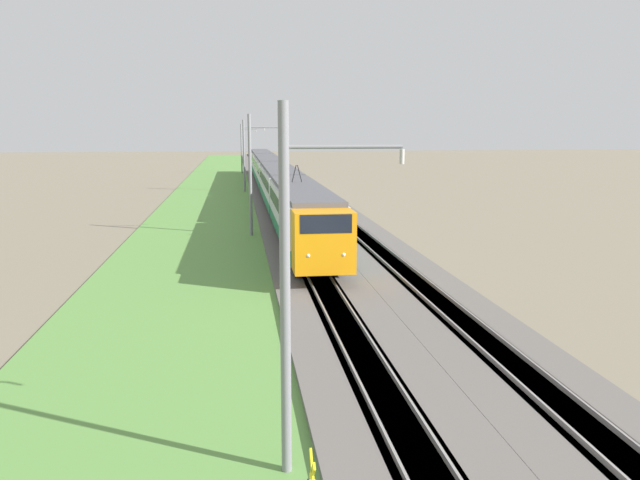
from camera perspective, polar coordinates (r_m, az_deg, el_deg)
The scene contains 10 objects.
ballast_main at distance 55.03m, azimuth -3.59°, elevation 2.59°, with size 240.00×4.40×0.30m.
ballast_adjacent at distance 55.51m, azimuth 0.96°, elevation 2.68°, with size 240.00×4.40×0.30m.
track_main at distance 55.02m, azimuth -3.59°, elevation 2.60°, with size 240.00×1.57×0.45m.
track_adjacent at distance 55.51m, azimuth 0.96°, elevation 2.69°, with size 240.00×1.57×0.45m.
grass_verge at distance 54.96m, azimuth -10.23°, elevation 2.35°, with size 240.00×9.55×0.12m.
passenger_train at distance 66.12m, azimuth -4.33°, elevation 5.82°, with size 78.25×2.88×5.11m.
catenary_mast_near at distance 12.85m, azimuth -2.93°, elevation -4.72°, with size 0.22×2.56×7.95m.
catenary_mast_mid at distance 42.87m, azimuth -6.32°, elevation 6.00°, with size 0.22×2.56×8.36m.
catenary_mast_far at distance 73.20m, azimuth -6.91°, elevation 7.70°, with size 0.22×2.56×8.35m.
catenary_mast_distant at distance 103.56m, azimuth -7.16°, elevation 8.33°, with size 0.22×2.56×8.08m.
Camera 1 is at (-4.41, 3.82, 7.42)m, focal length 35.00 mm.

